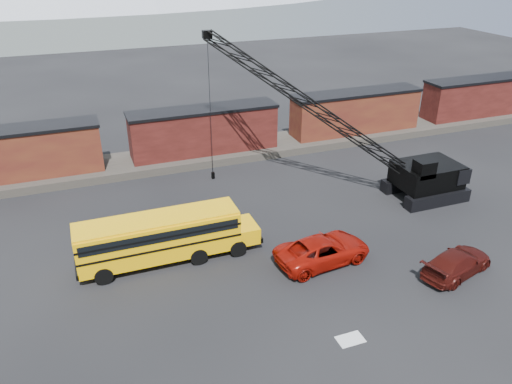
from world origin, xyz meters
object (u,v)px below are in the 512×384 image
at_px(red_pickup, 323,250).
at_px(crawler_crane, 310,105).
at_px(school_bus, 164,236).
at_px(maroon_suv, 457,263).

xyz_separation_m(red_pickup, crawler_crane, (3.65, 9.91, 6.26)).
bearing_deg(crawler_crane, school_bus, -154.19).
bearing_deg(school_bus, red_pickup, -21.54).
distance_m(maroon_suv, crawler_crane, 15.68).
bearing_deg(crawler_crane, red_pickup, -110.22).
relative_size(red_pickup, maroon_suv, 1.18).
distance_m(red_pickup, crawler_crane, 12.28).
bearing_deg(crawler_crane, maroon_suv, -76.18).
relative_size(school_bus, maroon_suv, 2.21).
bearing_deg(school_bus, maroon_suv, -25.13).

